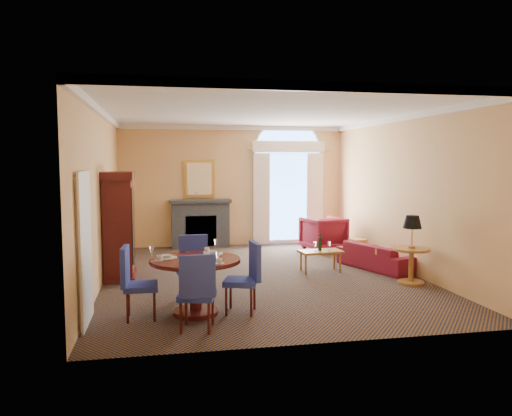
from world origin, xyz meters
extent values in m
plane|color=black|center=(0.00, 0.00, 0.00)|extent=(7.50, 7.50, 0.00)
cube|color=#E7B26E|center=(0.00, 3.75, 1.60)|extent=(6.00, 0.04, 3.20)
cube|color=#E7B26E|center=(-3.00, 0.00, 1.60)|extent=(0.04, 7.50, 3.20)
cube|color=#E7B26E|center=(3.00, 0.00, 1.60)|extent=(0.04, 7.50, 3.20)
cube|color=silver|center=(0.00, 0.00, 3.20)|extent=(6.00, 7.50, 0.04)
cube|color=white|center=(0.00, 0.00, 3.14)|extent=(6.00, 7.50, 0.12)
cube|color=white|center=(-2.96, -2.40, 1.03)|extent=(0.08, 0.90, 2.06)
cube|color=#3B4046|center=(-0.90, 3.55, 0.60)|extent=(1.50, 0.40, 1.20)
cube|color=#3B4046|center=(-0.90, 3.52, 1.24)|extent=(1.60, 0.46, 0.08)
cube|color=gold|center=(-0.90, 3.72, 1.80)|extent=(0.80, 0.04, 1.00)
cube|color=white|center=(-0.90, 3.70, 1.80)|extent=(0.64, 0.02, 0.84)
cube|color=white|center=(1.50, 3.73, 1.25)|extent=(1.90, 0.04, 2.50)
cube|color=#89AFE6|center=(1.50, 3.72, 1.25)|extent=(1.70, 0.02, 2.30)
cylinder|color=white|center=(1.50, 3.73, 2.50)|extent=(1.90, 0.04, 1.90)
cube|color=silver|center=(0.75, 3.61, 1.25)|extent=(0.45, 0.06, 2.45)
cube|color=silver|center=(2.25, 3.61, 1.25)|extent=(0.45, 0.06, 2.45)
cube|color=silver|center=(1.50, 3.61, 2.65)|extent=(2.00, 0.08, 0.30)
cube|color=#3D0F0D|center=(-2.72, 0.33, 0.95)|extent=(0.52, 0.95, 1.91)
cube|color=#3D0F0D|center=(-2.72, 0.33, 1.98)|extent=(0.59, 1.05, 0.15)
cube|color=#3D0F0D|center=(-2.72, 0.33, 0.05)|extent=(0.59, 1.05, 0.10)
cylinder|color=#3D0F0D|center=(-1.44, -2.26, 0.81)|extent=(1.33, 1.33, 0.06)
cylinder|color=#3D0F0D|center=(-1.44, -2.26, 0.39)|extent=(0.18, 0.18, 0.78)
cylinder|color=#3D0F0D|center=(-1.44, -2.26, 0.03)|extent=(0.66, 0.66, 0.07)
cylinder|color=silver|center=(-1.14, -1.97, 0.84)|extent=(0.30, 0.30, 0.01)
imported|color=silver|center=(-1.14, -1.97, 0.87)|extent=(0.15, 0.15, 0.04)
imported|color=silver|center=(-1.22, -1.78, 0.88)|extent=(0.09, 0.09, 0.07)
cylinder|color=silver|center=(-1.85, -2.15, 0.84)|extent=(0.30, 0.30, 0.01)
imported|color=silver|center=(-1.85, -2.15, 0.87)|extent=(0.15, 0.15, 0.04)
imported|color=silver|center=(-1.97, -2.32, 0.88)|extent=(0.09, 0.09, 0.07)
cylinder|color=silver|center=(-1.33, -2.67, 0.84)|extent=(0.30, 0.30, 0.01)
imported|color=silver|center=(-1.33, -2.67, 0.87)|extent=(0.15, 0.15, 0.04)
imported|color=silver|center=(-1.13, -2.69, 0.88)|extent=(0.09, 0.09, 0.07)
cube|color=navy|center=(-1.42, -1.59, 0.47)|extent=(0.55, 0.55, 0.08)
cube|color=navy|center=(-1.41, -1.37, 0.78)|extent=(0.47, 0.09, 0.56)
cylinder|color=#3D0F0D|center=(-1.27, -1.37, 0.21)|extent=(0.04, 0.04, 0.43)
cylinder|color=#3D0F0D|center=(-1.63, -1.44, 0.21)|extent=(0.04, 0.04, 0.43)
cylinder|color=#3D0F0D|center=(-1.20, -1.74, 0.21)|extent=(0.04, 0.04, 0.43)
cylinder|color=#3D0F0D|center=(-1.57, -1.80, 0.21)|extent=(0.04, 0.04, 0.43)
cube|color=navy|center=(-1.47, -2.95, 0.47)|extent=(0.57, 0.57, 0.08)
cube|color=navy|center=(-1.48, -3.16, 0.78)|extent=(0.47, 0.09, 0.56)
cylinder|color=#3D0F0D|center=(-1.69, -3.08, 0.21)|extent=(0.04, 0.04, 0.43)
cylinder|color=#3D0F0D|center=(-1.34, -3.17, 0.21)|extent=(0.04, 0.04, 0.43)
cylinder|color=#3D0F0D|center=(-1.60, -2.73, 0.21)|extent=(0.04, 0.04, 0.43)
cylinder|color=#3D0F0D|center=(-1.25, -2.81, 0.21)|extent=(0.04, 0.04, 0.43)
cube|color=navy|center=(-0.78, -2.31, 0.47)|extent=(0.59, 0.59, 0.08)
cube|color=navy|center=(-0.56, -2.32, 0.78)|extent=(0.10, 0.47, 0.56)
cylinder|color=#3D0F0D|center=(-0.66, -2.54, 0.21)|extent=(0.04, 0.04, 0.43)
cylinder|color=#3D0F0D|center=(-0.54, -2.19, 0.21)|extent=(0.04, 0.04, 0.43)
cylinder|color=#3D0F0D|center=(-1.01, -2.43, 0.21)|extent=(0.04, 0.04, 0.43)
cylinder|color=#3D0F0D|center=(-0.89, -2.08, 0.21)|extent=(0.04, 0.04, 0.43)
cube|color=navy|center=(-2.22, -2.32, 0.47)|extent=(0.48, 0.48, 0.08)
cube|color=navy|center=(-2.44, -2.34, 0.78)|extent=(0.11, 0.47, 0.56)
cylinder|color=#3D0F0D|center=(-2.41, -2.14, 0.21)|extent=(0.04, 0.04, 0.43)
cylinder|color=#3D0F0D|center=(-2.40, -2.51, 0.21)|extent=(0.04, 0.04, 0.43)
cylinder|color=#3D0F0D|center=(-2.04, -2.14, 0.21)|extent=(0.04, 0.04, 0.43)
cylinder|color=#3D0F0D|center=(-2.04, -2.50, 0.21)|extent=(0.04, 0.04, 0.43)
imported|color=maroon|center=(2.55, 0.18, 0.27)|extent=(1.29, 1.96, 0.53)
imported|color=maroon|center=(2.11, 2.43, 0.43)|extent=(1.13, 1.15, 0.86)
cube|color=#A97232|center=(1.28, 0.15, 0.41)|extent=(0.90, 0.55, 0.05)
cylinder|color=#A97232|center=(0.92, -0.02, 0.19)|extent=(0.04, 0.04, 0.38)
cylinder|color=#A97232|center=(1.64, -0.02, 0.19)|extent=(0.04, 0.04, 0.38)
cylinder|color=#A97232|center=(0.92, 0.32, 0.19)|extent=(0.04, 0.04, 0.38)
cylinder|color=#A97232|center=(1.64, 0.32, 0.19)|extent=(0.04, 0.04, 0.38)
cylinder|color=#A97232|center=(2.60, -1.15, 0.64)|extent=(0.66, 0.66, 0.04)
cylinder|color=#A97232|center=(2.60, -1.15, 0.31)|extent=(0.09, 0.09, 0.62)
cylinder|color=#A97232|center=(2.60, -1.15, 0.02)|extent=(0.49, 0.49, 0.04)
camera|label=1|loc=(-1.93, -9.50, 2.25)|focal=35.00mm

